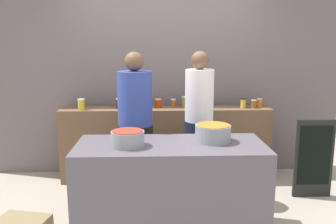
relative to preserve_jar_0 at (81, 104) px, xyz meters
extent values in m
plane|color=#AC9D90|center=(1.06, -1.03, -1.02)|extent=(12.00, 12.00, 0.00)
cube|color=slate|center=(1.06, 0.42, 0.48)|extent=(4.80, 0.12, 3.00)
cube|color=brown|center=(1.06, 0.07, -0.55)|extent=(2.70, 0.36, 0.95)
cube|color=#59535D|center=(1.06, -1.33, -0.58)|extent=(1.70, 0.70, 0.89)
cylinder|color=gold|center=(0.00, 0.00, -0.01)|extent=(0.08, 0.08, 0.12)
cylinder|color=silver|center=(0.00, 0.00, 0.06)|extent=(0.09, 0.09, 0.01)
cylinder|color=#442B44|center=(0.46, 0.08, -0.01)|extent=(0.07, 0.07, 0.12)
cylinder|color=silver|center=(0.46, 0.08, 0.06)|extent=(0.07, 0.07, 0.01)
cylinder|color=#3C4629|center=(0.59, 0.14, -0.02)|extent=(0.08, 0.08, 0.09)
cylinder|color=black|center=(0.59, 0.14, 0.03)|extent=(0.09, 0.09, 0.01)
cylinder|color=#204934|center=(0.81, 0.13, -0.01)|extent=(0.07, 0.07, 0.11)
cylinder|color=black|center=(0.81, 0.13, 0.05)|extent=(0.07, 0.07, 0.02)
cylinder|color=#A3300C|center=(0.96, 0.10, -0.02)|extent=(0.08, 0.08, 0.10)
cylinder|color=#D6C666|center=(0.96, 0.10, 0.04)|extent=(0.08, 0.08, 0.01)
cylinder|color=#934C1A|center=(1.16, 0.14, -0.02)|extent=(0.06, 0.06, 0.10)
cylinder|color=silver|center=(1.16, 0.14, 0.03)|extent=(0.07, 0.07, 0.01)
cylinder|color=olive|center=(1.31, 0.12, 0.00)|extent=(0.08, 0.08, 0.13)
cylinder|color=silver|center=(1.31, 0.12, 0.07)|extent=(0.09, 0.09, 0.01)
cylinder|color=#CD6C0E|center=(1.44, 0.08, -0.03)|extent=(0.09, 0.09, 0.09)
cylinder|color=black|center=(1.44, 0.08, 0.02)|extent=(0.09, 0.09, 0.01)
cylinder|color=gold|center=(1.57, 0.09, -0.03)|extent=(0.08, 0.08, 0.09)
cylinder|color=#D6C666|center=(1.57, 0.09, 0.02)|extent=(0.08, 0.08, 0.01)
cylinder|color=gold|center=(2.06, 0.05, -0.01)|extent=(0.07, 0.07, 0.11)
cylinder|color=black|center=(2.06, 0.05, 0.05)|extent=(0.07, 0.07, 0.01)
cylinder|color=brown|center=(2.19, 0.03, -0.02)|extent=(0.06, 0.06, 0.10)
cylinder|color=#D6C666|center=(2.19, 0.03, 0.03)|extent=(0.07, 0.07, 0.01)
cylinder|color=orange|center=(2.29, 0.13, -0.02)|extent=(0.07, 0.07, 0.10)
cylinder|color=silver|center=(2.29, 0.13, 0.04)|extent=(0.07, 0.07, 0.01)
cylinder|color=gray|center=(0.69, -1.38, -0.07)|extent=(0.29, 0.29, 0.13)
cylinder|color=maroon|center=(0.69, -1.38, 0.00)|extent=(0.27, 0.27, 0.00)
cylinder|color=gray|center=(1.45, -1.25, -0.06)|extent=(0.33, 0.33, 0.15)
cylinder|color=#B66B25|center=(1.45, -1.25, 0.02)|extent=(0.30, 0.30, 0.00)
cylinder|color=black|center=(0.71, -0.73, -0.56)|extent=(0.38, 0.38, 0.92)
cylinder|color=#304295|center=(0.71, -0.73, 0.18)|extent=(0.36, 0.36, 0.57)
sphere|color=brown|center=(0.71, -0.73, 0.57)|extent=(0.20, 0.20, 0.20)
cylinder|color=#191E35|center=(1.41, -0.57, -0.56)|extent=(0.33, 0.33, 0.93)
cylinder|color=white|center=(1.41, -0.57, 0.19)|extent=(0.31, 0.31, 0.57)
sphere|color=brown|center=(1.41, -0.57, 0.57)|extent=(0.20, 0.20, 0.20)
cube|color=black|center=(2.75, -0.55, -0.56)|extent=(0.44, 0.04, 0.92)
cube|color=black|center=(2.75, -0.58, -0.51)|extent=(0.38, 0.01, 0.70)
camera|label=1|loc=(0.93, -4.33, 0.75)|focal=37.24mm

